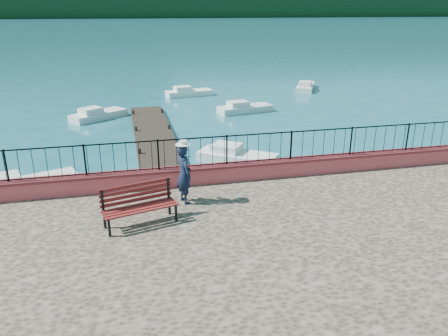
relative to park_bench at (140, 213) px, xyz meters
name	(u,v)px	position (x,y,z in m)	size (l,w,h in m)	color
ground	(270,273)	(3.23, -1.22, -1.52)	(2000.00, 2000.00, 0.00)	#19596B
parapet	(236,172)	(3.23, 2.48, -0.03)	(28.00, 0.46, 0.58)	#C84853
railing	(236,150)	(3.23, 2.48, 0.74)	(27.00, 0.05, 0.95)	black
dock	(156,143)	(1.23, 10.78, -1.37)	(2.00, 16.00, 0.30)	#2D231C
far_forest	(121,3)	(3.23, 298.78, 7.48)	(900.00, 60.00, 18.00)	black
companion_hill	(291,12)	(223.23, 558.78, -1.52)	(448.00, 384.00, 180.00)	#142D23
park_bench	(140,213)	(0.00, 0.00, 0.00)	(2.04, 1.10, 1.08)	black
person	(184,174)	(1.34, 1.12, 0.56)	(0.64, 0.42, 1.76)	black
hat	(183,143)	(1.34, 1.12, 1.51)	(0.44, 0.44, 0.12)	white
boat_0	(18,183)	(-4.31, 5.96, -1.12)	(4.35, 1.30, 0.80)	silver
boat_1	(237,153)	(4.63, 7.48, -1.12)	(3.54, 1.30, 0.80)	white
boat_2	(245,106)	(7.67, 16.97, -1.12)	(3.62, 1.30, 0.80)	silver
boat_3	(98,112)	(-1.78, 17.32, -1.12)	(3.52, 1.30, 0.80)	silver
boat_4	(189,91)	(4.92, 23.45, -1.12)	(3.60, 1.30, 0.80)	white
boat_5	(306,85)	(14.93, 23.92, -1.12)	(3.95, 1.30, 0.80)	silver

